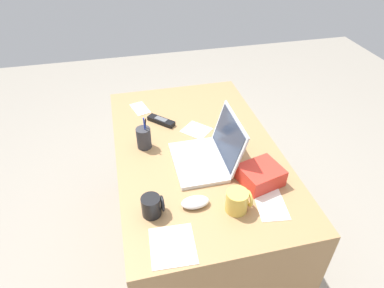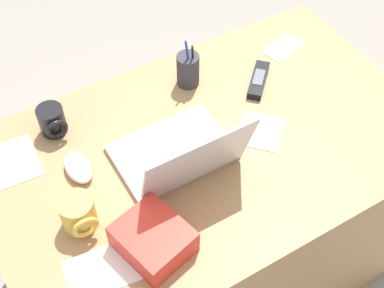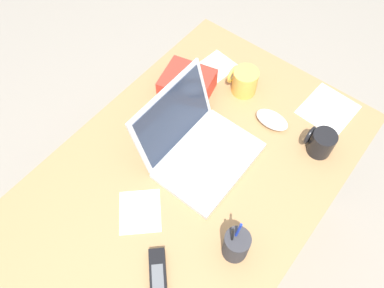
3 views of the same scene
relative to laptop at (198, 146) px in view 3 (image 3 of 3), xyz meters
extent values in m
plane|color=gray|center=(-0.11, -0.02, -0.80)|extent=(6.00, 6.00, 0.00)
cube|color=#A87C4F|center=(-0.11, -0.02, -0.42)|extent=(1.28, 0.79, 0.75)
cube|color=silver|center=(0.00, -0.05, -0.04)|extent=(0.32, 0.22, 0.02)
cube|color=silver|center=(0.00, -0.03, -0.03)|extent=(0.26, 0.11, 0.00)
cube|color=silver|center=(0.00, -0.12, -0.03)|extent=(0.09, 0.05, 0.00)
cube|color=silver|center=(0.00, 0.10, 0.08)|extent=(0.31, 0.07, 0.21)
cube|color=#283347|center=(0.00, 0.09, 0.08)|extent=(0.28, 0.05, 0.19)
ellipsoid|color=white|center=(0.25, -0.12, -0.03)|extent=(0.07, 0.12, 0.04)
cylinder|color=black|center=(0.25, -0.30, 0.00)|extent=(0.08, 0.08, 0.09)
torus|color=black|center=(0.25, -0.25, 0.00)|extent=(0.06, 0.01, 0.06)
cylinder|color=#E0BC4C|center=(0.31, 0.03, 0.00)|extent=(0.09, 0.09, 0.09)
torus|color=#E0BC4C|center=(0.31, 0.08, 0.00)|extent=(0.07, 0.01, 0.07)
cube|color=black|center=(-0.37, -0.16, -0.03)|extent=(0.14, 0.14, 0.02)
cube|color=#595B60|center=(-0.37, -0.16, -0.02)|extent=(0.07, 0.07, 0.00)
cylinder|color=#333338|center=(-0.18, -0.27, 0.01)|extent=(0.07, 0.07, 0.11)
cylinder|color=#1933B2|center=(-0.18, -0.26, 0.05)|extent=(0.02, 0.01, 0.15)
cylinder|color=black|center=(-0.19, -0.26, 0.04)|extent=(0.02, 0.02, 0.14)
cube|color=red|center=(0.18, 0.19, -0.01)|extent=(0.18, 0.20, 0.08)
cube|color=white|center=(-0.26, 0.01, -0.05)|extent=(0.18, 0.18, 0.00)
cube|color=white|center=(0.32, 0.18, -0.05)|extent=(0.18, 0.14, 0.00)
cube|color=white|center=(0.42, -0.24, -0.05)|extent=(0.19, 0.17, 0.00)
camera|label=1|loc=(1.15, -0.34, 0.98)|focal=31.60mm
camera|label=2|loc=(0.41, 0.76, 1.09)|focal=48.36mm
camera|label=3|loc=(-0.49, -0.37, 1.01)|focal=35.70mm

